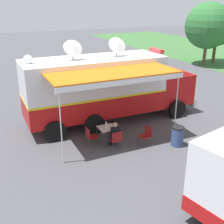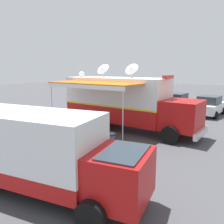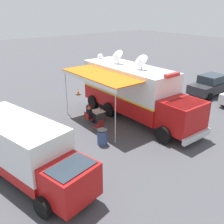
{
  "view_description": "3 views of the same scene",
  "coord_description": "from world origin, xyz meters",
  "px_view_note": "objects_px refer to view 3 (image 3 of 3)",
  "views": [
    {
      "loc": [
        13.52,
        -5.22,
        6.22
      ],
      "look_at": [
        1.39,
        0.37,
        1.03
      ],
      "focal_mm": 46.48,
      "sensor_mm": 36.0,
      "label": 1
    },
    {
      "loc": [
        12.77,
        8.85,
        4.08
      ],
      "look_at": [
        1.14,
        0.47,
        1.34
      ],
      "focal_mm": 36.2,
      "sensor_mm": 36.0,
      "label": 2
    },
    {
      "loc": [
        11.56,
        12.81,
        7.27
      ],
      "look_at": [
        2.14,
        0.92,
        1.0
      ],
      "focal_mm": 41.43,
      "sensor_mm": 36.0,
      "label": 3
    }
  ],
  "objects_px": {
    "folding_chair_beside_table": "(90,110)",
    "car_behind_truck": "(210,85)",
    "traffic_cone": "(78,92)",
    "water_bottle": "(99,109)",
    "support_truck": "(25,151)",
    "folding_table": "(97,112)",
    "folding_chair_at_table": "(88,117)",
    "trash_bin": "(102,137)",
    "seated_responder": "(90,115)",
    "command_truck": "(135,91)",
    "folding_chair_spare_by_truck": "(99,125)"
  },
  "relations": [
    {
      "from": "command_truck",
      "to": "folding_table",
      "type": "relative_size",
      "value": 11.84
    },
    {
      "from": "command_truck",
      "to": "traffic_cone",
      "type": "distance_m",
      "value": 6.91
    },
    {
      "from": "water_bottle",
      "to": "folding_chair_at_table",
      "type": "relative_size",
      "value": 0.26
    },
    {
      "from": "trash_bin",
      "to": "traffic_cone",
      "type": "bearing_deg",
      "value": -112.95
    },
    {
      "from": "command_truck",
      "to": "car_behind_truck",
      "type": "distance_m",
      "value": 8.67
    },
    {
      "from": "support_truck",
      "to": "folding_table",
      "type": "bearing_deg",
      "value": -152.79
    },
    {
      "from": "folding_table",
      "to": "folding_chair_at_table",
      "type": "distance_m",
      "value": 0.82
    },
    {
      "from": "command_truck",
      "to": "support_truck",
      "type": "height_order",
      "value": "command_truck"
    },
    {
      "from": "command_truck",
      "to": "water_bottle",
      "type": "xyz_separation_m",
      "value": [
        2.2,
        -1.06,
        -1.11
      ]
    },
    {
      "from": "folding_chair_beside_table",
      "to": "traffic_cone",
      "type": "distance_m",
      "value": 5.13
    },
    {
      "from": "trash_bin",
      "to": "folding_table",
      "type": "bearing_deg",
      "value": -120.79
    },
    {
      "from": "seated_responder",
      "to": "traffic_cone",
      "type": "height_order",
      "value": "seated_responder"
    },
    {
      "from": "support_truck",
      "to": "folding_chair_at_table",
      "type": "bearing_deg",
      "value": -149.89
    },
    {
      "from": "water_bottle",
      "to": "seated_responder",
      "type": "distance_m",
      "value": 0.79
    },
    {
      "from": "command_truck",
      "to": "traffic_cone",
      "type": "height_order",
      "value": "command_truck"
    },
    {
      "from": "water_bottle",
      "to": "support_truck",
      "type": "height_order",
      "value": "support_truck"
    },
    {
      "from": "traffic_cone",
      "to": "seated_responder",
      "type": "bearing_deg",
      "value": 66.11
    },
    {
      "from": "command_truck",
      "to": "trash_bin",
      "type": "relative_size",
      "value": 10.43
    },
    {
      "from": "folding_chair_at_table",
      "to": "traffic_cone",
      "type": "distance_m",
      "value": 6.29
    },
    {
      "from": "trash_bin",
      "to": "car_behind_truck",
      "type": "distance_m",
      "value": 12.65
    },
    {
      "from": "traffic_cone",
      "to": "support_truck",
      "type": "distance_m",
      "value": 11.88
    },
    {
      "from": "folding_chair_beside_table",
      "to": "trash_bin",
      "type": "xyz_separation_m",
      "value": [
        1.62,
        3.59,
        -0.06
      ]
    },
    {
      "from": "water_bottle",
      "to": "folding_chair_beside_table",
      "type": "height_order",
      "value": "water_bottle"
    },
    {
      "from": "folding_table",
      "to": "support_truck",
      "type": "relative_size",
      "value": 0.11
    },
    {
      "from": "trash_bin",
      "to": "support_truck",
      "type": "distance_m",
      "value": 4.56
    },
    {
      "from": "folding_chair_beside_table",
      "to": "car_behind_truck",
      "type": "relative_size",
      "value": 0.21
    },
    {
      "from": "folding_chair_at_table",
      "to": "folding_chair_beside_table",
      "type": "distance_m",
      "value": 1.21
    },
    {
      "from": "command_truck",
      "to": "seated_responder",
      "type": "xyz_separation_m",
      "value": [
        2.97,
        -1.02,
        -1.3
      ]
    },
    {
      "from": "water_bottle",
      "to": "support_truck",
      "type": "distance_m",
      "value": 6.99
    },
    {
      "from": "folding_table",
      "to": "seated_responder",
      "type": "relative_size",
      "value": 0.64
    },
    {
      "from": "folding_chair_spare_by_truck",
      "to": "car_behind_truck",
      "type": "distance_m",
      "value": 11.9
    },
    {
      "from": "folding_chair_beside_table",
      "to": "car_behind_truck",
      "type": "height_order",
      "value": "car_behind_truck"
    },
    {
      "from": "folding_chair_at_table",
      "to": "traffic_cone",
      "type": "relative_size",
      "value": 1.5
    },
    {
      "from": "command_truck",
      "to": "folding_table",
      "type": "distance_m",
      "value": 2.89
    },
    {
      "from": "traffic_cone",
      "to": "car_behind_truck",
      "type": "relative_size",
      "value": 0.14
    },
    {
      "from": "support_truck",
      "to": "command_truck",
      "type": "bearing_deg",
      "value": -166.37
    },
    {
      "from": "folding_chair_at_table",
      "to": "car_behind_truck",
      "type": "distance_m",
      "value": 11.84
    },
    {
      "from": "command_truck",
      "to": "folding_chair_spare_by_truck",
      "type": "distance_m",
      "value": 3.63
    },
    {
      "from": "support_truck",
      "to": "car_behind_truck",
      "type": "distance_m",
      "value": 17.11
    },
    {
      "from": "folding_chair_beside_table",
      "to": "traffic_cone",
      "type": "bearing_deg",
      "value": -111.9
    },
    {
      "from": "water_bottle",
      "to": "support_truck",
      "type": "bearing_deg",
      "value": 26.51
    },
    {
      "from": "folding_table",
      "to": "folding_chair_spare_by_truck",
      "type": "height_order",
      "value": "folding_chair_spare_by_truck"
    },
    {
      "from": "water_bottle",
      "to": "support_truck",
      "type": "relative_size",
      "value": 0.03
    },
    {
      "from": "seated_responder",
      "to": "folding_chair_beside_table",
      "type": "bearing_deg",
      "value": -123.27
    },
    {
      "from": "folding_chair_at_table",
      "to": "folding_chair_beside_table",
      "type": "relative_size",
      "value": 1.0
    },
    {
      "from": "water_bottle",
      "to": "car_behind_truck",
      "type": "bearing_deg",
      "value": 172.08
    },
    {
      "from": "folding_chair_spare_by_truck",
      "to": "trash_bin",
      "type": "distance_m",
      "value": 1.4
    },
    {
      "from": "car_behind_truck",
      "to": "command_truck",
      "type": "bearing_deg",
      "value": -2.91
    },
    {
      "from": "trash_bin",
      "to": "car_behind_truck",
      "type": "height_order",
      "value": "car_behind_truck"
    },
    {
      "from": "water_bottle",
      "to": "folding_chair_spare_by_truck",
      "type": "bearing_deg",
      "value": 53.75
    }
  ]
}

